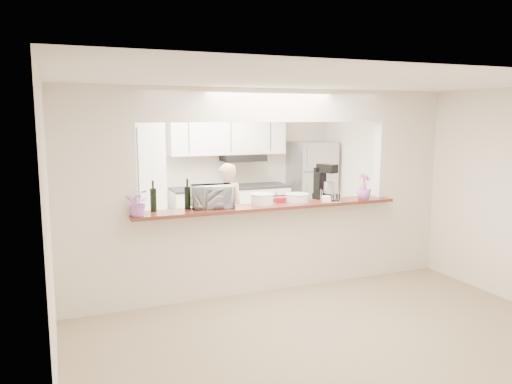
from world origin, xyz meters
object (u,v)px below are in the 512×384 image
toaster_oven (212,196)px  refrigerator (311,187)px  stand_mixer (325,184)px  person (226,212)px

toaster_oven → refrigerator: bearing=48.6°
refrigerator → toaster_oven: refrigerator is taller
refrigerator → stand_mixer: (-1.20, -2.58, 0.45)m
toaster_oven → person: size_ratio=0.33×
refrigerator → toaster_oven: (-2.75, -2.60, 0.37)m
refrigerator → toaster_oven: bearing=-136.6°
refrigerator → stand_mixer: refrigerator is taller
toaster_oven → stand_mixer: size_ratio=1.04×
stand_mixer → person: bearing=122.8°
refrigerator → person: refrigerator is taller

